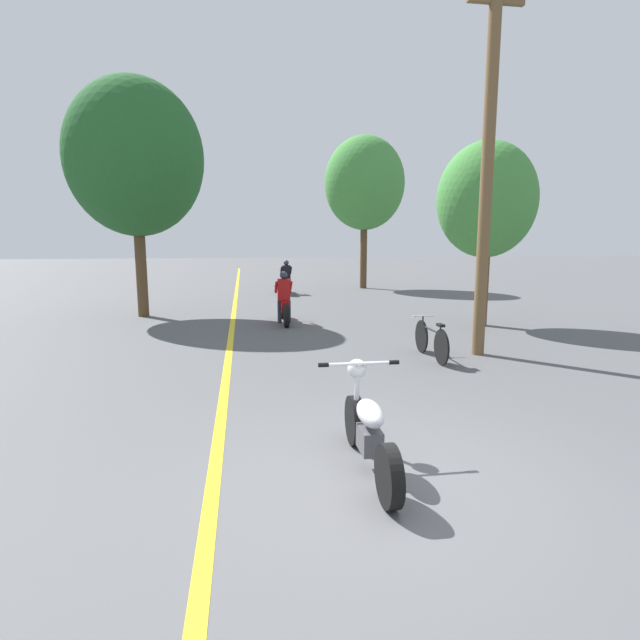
% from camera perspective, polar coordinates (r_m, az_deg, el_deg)
% --- Properties ---
extents(ground_plane, '(120.00, 120.00, 0.00)m').
position_cam_1_polar(ground_plane, '(5.04, 8.41, -18.15)').
color(ground_plane, '#515154').
extents(lane_stripe_center, '(0.14, 48.00, 0.01)m').
position_cam_1_polar(lane_stripe_center, '(16.76, -9.78, 1.16)').
color(lane_stripe_center, yellow).
rests_on(lane_stripe_center, ground).
extents(utility_pole, '(1.10, 0.24, 7.21)m').
position_cam_1_polar(utility_pole, '(10.50, 18.58, 16.35)').
color(utility_pole, brown).
rests_on(utility_pole, ground).
extents(roadside_tree_right_near, '(2.62, 2.35, 4.84)m').
position_cam_1_polar(roadside_tree_right_near, '(14.10, 18.52, 12.80)').
color(roadside_tree_right_near, '#513A23').
rests_on(roadside_tree_right_near, ground).
extents(roadside_tree_right_far, '(3.73, 3.36, 7.03)m').
position_cam_1_polar(roadside_tree_right_far, '(24.05, 5.11, 15.27)').
color(roadside_tree_right_far, '#513A23').
rests_on(roadside_tree_right_far, ground).
extents(roadside_tree_left, '(3.92, 3.53, 6.90)m').
position_cam_1_polar(roadside_tree_left, '(16.08, -20.40, 16.96)').
color(roadside_tree_left, '#513A23').
rests_on(roadside_tree_left, ground).
extents(motorcycle_foreground, '(0.89, 1.92, 1.01)m').
position_cam_1_polar(motorcycle_foreground, '(5.16, 5.55, -12.29)').
color(motorcycle_foreground, black).
rests_on(motorcycle_foreground, ground).
extents(motorcycle_rider_lead, '(0.50, 2.14, 1.43)m').
position_cam_1_polar(motorcycle_rider_lead, '(13.97, -4.14, 1.89)').
color(motorcycle_rider_lead, black).
rests_on(motorcycle_rider_lead, ground).
extents(motorcycle_rider_far, '(0.50, 2.14, 1.44)m').
position_cam_1_polar(motorcycle_rider_far, '(21.40, -3.86, 4.44)').
color(motorcycle_rider_far, black).
rests_on(motorcycle_rider_far, ground).
extents(bicycle_parked, '(0.44, 1.73, 0.78)m').
position_cam_1_polar(bicycle_parked, '(9.97, 12.59, -2.27)').
color(bicycle_parked, black).
rests_on(bicycle_parked, ground).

